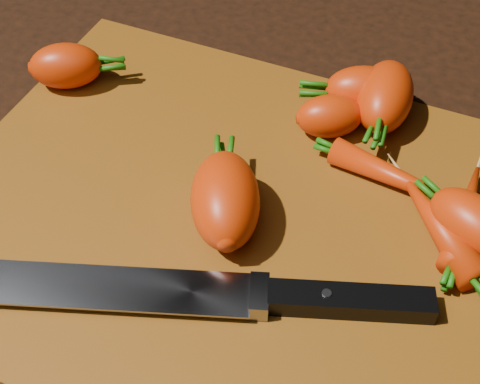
% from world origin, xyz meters
% --- Properties ---
extents(ground, '(2.00, 2.00, 0.01)m').
position_xyz_m(ground, '(0.00, 0.00, -0.01)').
color(ground, black).
extents(cutting_board, '(0.50, 0.40, 0.01)m').
position_xyz_m(cutting_board, '(0.00, 0.00, 0.01)').
color(cutting_board, brown).
rests_on(cutting_board, ground).
extents(carrot_0, '(0.08, 0.07, 0.04)m').
position_xyz_m(carrot_0, '(-0.22, 0.09, 0.03)').
color(carrot_0, red).
rests_on(carrot_0, cutting_board).
extents(carrot_1, '(0.06, 0.09, 0.05)m').
position_xyz_m(carrot_1, '(0.08, 0.17, 0.04)').
color(carrot_1, red).
rests_on(carrot_1, cutting_board).
extents(carrot_2, '(0.09, 0.11, 0.06)m').
position_xyz_m(carrot_2, '(-0.00, -0.01, 0.04)').
color(carrot_2, red).
rests_on(carrot_2, cutting_board).
extents(carrot_3, '(0.08, 0.07, 0.05)m').
position_xyz_m(carrot_3, '(0.06, 0.17, 0.03)').
color(carrot_3, red).
rests_on(carrot_3, cutting_board).
extents(carrot_4, '(0.07, 0.06, 0.04)m').
position_xyz_m(carrot_4, '(0.04, 0.13, 0.03)').
color(carrot_4, red).
rests_on(carrot_4, cutting_board).
extents(carrot_5, '(0.09, 0.07, 0.04)m').
position_xyz_m(carrot_5, '(0.18, 0.05, 0.03)').
color(carrot_5, red).
rests_on(carrot_5, cutting_board).
extents(carrot_6, '(0.02, 0.11, 0.02)m').
position_xyz_m(carrot_6, '(0.18, 0.07, 0.02)').
color(carrot_6, red).
rests_on(carrot_6, cutting_board).
extents(carrot_7, '(0.14, 0.05, 0.02)m').
position_xyz_m(carrot_7, '(0.12, 0.08, 0.02)').
color(carrot_7, red).
rests_on(carrot_7, cutting_board).
extents(carrot_8, '(0.10, 0.10, 0.03)m').
position_xyz_m(carrot_8, '(0.16, 0.04, 0.03)').
color(carrot_8, red).
rests_on(carrot_8, cutting_board).
extents(knife, '(0.34, 0.15, 0.02)m').
position_xyz_m(knife, '(-0.04, -0.10, 0.02)').
color(knife, gray).
rests_on(knife, cutting_board).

